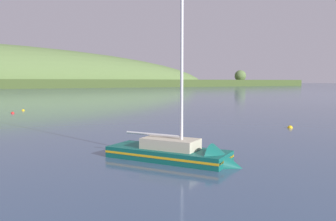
{
  "coord_description": "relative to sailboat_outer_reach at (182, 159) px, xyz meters",
  "views": [
    {
      "loc": [
        -13.19,
        -0.66,
        4.63
      ],
      "look_at": [
        2.75,
        27.27,
        1.86
      ],
      "focal_mm": 36.64,
      "sensor_mm": 36.0,
      "label": 1
    }
  ],
  "objects": [
    {
      "name": "mooring_buoy_off_fishing_boat",
      "position": [
        -3.61,
        41.19,
        -0.15
      ],
      "size": [
        0.46,
        0.46,
        0.54
      ],
      "color": "yellow",
      "rests_on": "ground"
    },
    {
      "name": "mooring_buoy_midchannel",
      "position": [
        16.75,
        6.63,
        -0.15
      ],
      "size": [
        0.51,
        0.51,
        0.59
      ],
      "color": "yellow",
      "rests_on": "ground"
    },
    {
      "name": "sailboat_outer_reach",
      "position": [
        0.0,
        0.0,
        0.0
      ],
      "size": [
        6.43,
        8.25,
        13.8
      ],
      "rotation": [
        0.0,
        0.0,
        5.27
      ],
      "color": "#0F564C",
      "rests_on": "ground"
    },
    {
      "name": "mooring_buoy_far_upstream",
      "position": [
        -5.52,
        36.99,
        -0.15
      ],
      "size": [
        0.48,
        0.48,
        0.56
      ],
      "color": "red",
      "rests_on": "ground"
    }
  ]
}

